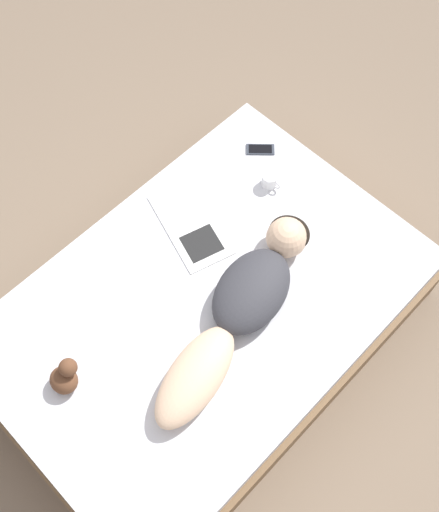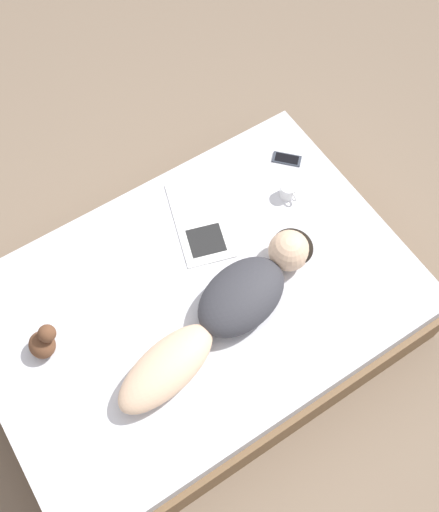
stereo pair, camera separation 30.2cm
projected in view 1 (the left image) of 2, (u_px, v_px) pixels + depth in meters
The scene contains 7 objects.
ground_plane at pixel (207, 333), 3.40m from camera, with size 12.00×12.00×0.00m, color #7A6651.
bed at pixel (206, 318), 3.19m from camera, with size 1.51×2.20×0.49m.
person at pixel (243, 304), 2.86m from camera, with size 0.49×1.25×0.21m.
open_magazine at pixel (191, 225), 3.16m from camera, with size 0.58×0.40×0.01m.
coffee_mug at pixel (270, 180), 3.25m from camera, with size 0.12×0.09×0.08m.
cell_phone at pixel (260, 149), 3.39m from camera, with size 0.17×0.16×0.01m.
plush_toy at pixel (65, 377), 2.71m from camera, with size 0.14×0.15×0.18m.
Camera 1 is at (0.87, -0.78, 3.22)m, focal length 42.00 mm.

